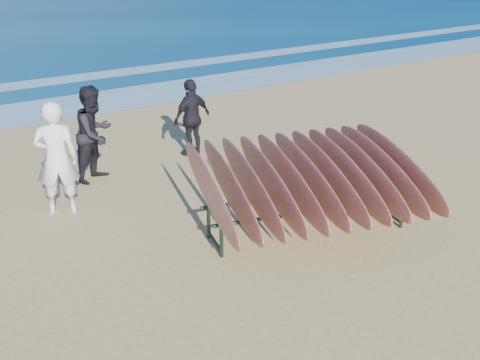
% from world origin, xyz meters
% --- Properties ---
extents(ground, '(120.00, 120.00, 0.00)m').
position_xyz_m(ground, '(0.00, 0.00, 0.00)').
color(ground, tan).
rests_on(ground, ground).
extents(foam_near, '(160.00, 160.00, 0.00)m').
position_xyz_m(foam_near, '(0.00, 10.00, 0.01)').
color(foam_near, white).
rests_on(foam_near, ground).
extents(foam_far, '(160.00, 160.00, 0.00)m').
position_xyz_m(foam_far, '(0.00, 13.50, 0.01)').
color(foam_far, white).
rests_on(foam_far, ground).
extents(surfboard_rack, '(3.87, 3.64, 1.46)m').
position_xyz_m(surfboard_rack, '(0.95, 0.36, 0.90)').
color(surfboard_rack, black).
rests_on(surfboard_rack, ground).
extents(person_white, '(0.82, 0.70, 1.90)m').
position_xyz_m(person_white, '(-1.83, 3.31, 0.95)').
color(person_white, white).
rests_on(person_white, ground).
extents(person_dark_a, '(1.09, 1.02, 1.80)m').
position_xyz_m(person_dark_a, '(-0.72, 4.39, 0.90)').
color(person_dark_a, black).
rests_on(person_dark_a, ground).
extents(person_dark_b, '(1.01, 0.58, 1.62)m').
position_xyz_m(person_dark_b, '(1.50, 4.55, 0.81)').
color(person_dark_b, black).
rests_on(person_dark_b, ground).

